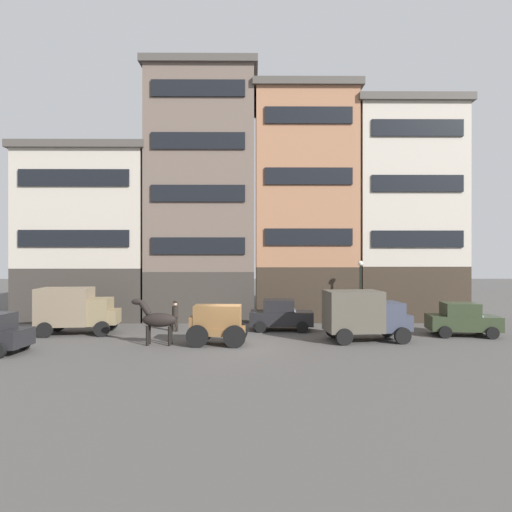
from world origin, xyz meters
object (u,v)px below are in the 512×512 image
(delivery_truck_near, at_px, (364,314))
(pedestrian_officer, at_px, (175,315))
(sedan_light, at_px, (462,319))
(streetlamp_curbside, at_px, (361,284))
(draft_horse, at_px, (157,319))
(cargo_wagon, at_px, (217,322))
(sedan_parked_curb, at_px, (281,315))
(delivery_truck_far, at_px, (76,309))

(delivery_truck_near, relative_size, pedestrian_officer, 2.50)
(sedan_light, bearing_deg, streetlamp_curbside, 148.58)
(draft_horse, bearing_deg, delivery_truck_near, 5.05)
(draft_horse, distance_m, sedan_light, 16.51)
(pedestrian_officer, bearing_deg, cargo_wagon, -53.79)
(delivery_truck_near, relative_size, sedan_parked_curb, 1.18)
(cargo_wagon, relative_size, sedan_parked_curb, 0.78)
(delivery_truck_near, height_order, streetlamp_curbside, streetlamp_curbside)
(streetlamp_curbside, bearing_deg, delivery_truck_near, -101.99)
(pedestrian_officer, bearing_deg, streetlamp_curbside, 7.80)
(delivery_truck_far, xyz_separation_m, streetlamp_curbside, (16.74, 2.32, 1.25))
(cargo_wagon, bearing_deg, sedan_parked_curb, 49.88)
(sedan_light, xyz_separation_m, streetlamp_curbside, (-4.89, 2.99, 1.76))
(cargo_wagon, distance_m, sedan_parked_curb, 5.38)
(streetlamp_curbside, bearing_deg, sedan_parked_curb, -166.66)
(cargo_wagon, bearing_deg, draft_horse, 179.95)
(cargo_wagon, xyz_separation_m, sedan_light, (13.40, 2.32, -0.23))
(delivery_truck_near, distance_m, sedan_parked_curb, 5.23)
(sedan_light, height_order, sedan_parked_curb, same)
(draft_horse, height_order, delivery_truck_near, delivery_truck_near)
(sedan_light, bearing_deg, sedan_parked_curb, 169.79)
(delivery_truck_near, bearing_deg, pedestrian_officer, 164.69)
(delivery_truck_near, height_order, sedan_light, delivery_truck_near)
(sedan_light, bearing_deg, draft_horse, -171.94)
(streetlamp_curbside, bearing_deg, sedan_light, -31.42)
(delivery_truck_near, distance_m, delivery_truck_far, 15.94)
(delivery_truck_near, bearing_deg, sedan_light, 13.39)
(cargo_wagon, height_order, sedan_light, cargo_wagon)
(sedan_parked_curb, bearing_deg, delivery_truck_near, -37.63)
(cargo_wagon, relative_size, delivery_truck_near, 0.66)
(delivery_truck_far, height_order, streetlamp_curbside, streetlamp_curbside)
(draft_horse, distance_m, delivery_truck_near, 10.57)
(delivery_truck_far, bearing_deg, draft_horse, -29.41)
(delivery_truck_far, bearing_deg, pedestrian_officer, 8.13)
(cargo_wagon, height_order, delivery_truck_near, delivery_truck_near)
(draft_horse, height_order, delivery_truck_far, delivery_truck_far)
(sedan_parked_curb, bearing_deg, pedestrian_officer, -176.81)
(cargo_wagon, bearing_deg, sedan_light, 9.81)
(delivery_truck_far, bearing_deg, cargo_wagon, -19.90)
(delivery_truck_far, distance_m, sedan_light, 21.64)
(delivery_truck_near, relative_size, delivery_truck_far, 1.00)
(cargo_wagon, distance_m, draft_horse, 2.95)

